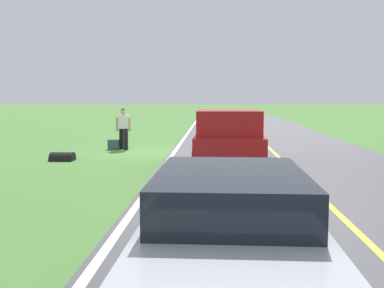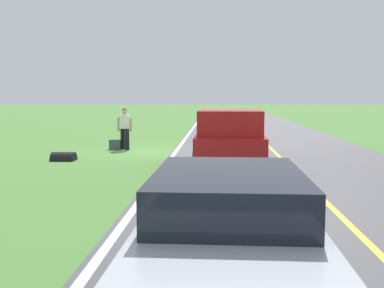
# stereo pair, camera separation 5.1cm
# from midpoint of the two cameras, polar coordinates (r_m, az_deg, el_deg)

# --- Properties ---
(ground_plane) EXTENTS (200.00, 200.00, 0.00)m
(ground_plane) POSITION_cam_midpoint_polar(r_m,az_deg,el_deg) (18.85, -5.86, -0.94)
(ground_plane) COLOR #4C7F38
(road_surface) EXTENTS (8.27, 120.00, 0.00)m
(road_surface) POSITION_cam_midpoint_polar(r_m,az_deg,el_deg) (18.78, 9.89, -1.01)
(road_surface) COLOR #47474C
(road_surface) RESTS_ON ground
(lane_edge_line) EXTENTS (0.16, 117.60, 0.00)m
(lane_edge_line) POSITION_cam_midpoint_polar(r_m,az_deg,el_deg) (18.71, -2.22, -0.95)
(lane_edge_line) COLOR silver
(lane_edge_line) RESTS_ON ground
(lane_centre_line) EXTENTS (0.14, 117.60, 0.00)m
(lane_centre_line) POSITION_cam_midpoint_polar(r_m,az_deg,el_deg) (18.78, 9.89, -1.00)
(lane_centre_line) COLOR gold
(lane_centre_line) RESTS_ON ground
(hitchhiker_walking) EXTENTS (0.62, 0.51, 1.75)m
(hitchhiker_walking) POSITION_cam_midpoint_polar(r_m,az_deg,el_deg) (19.61, -8.45, 2.17)
(hitchhiker_walking) COLOR black
(hitchhiker_walking) RESTS_ON ground
(suitcase_carried) EXTENTS (0.47, 0.22, 0.42)m
(suitcase_carried) POSITION_cam_midpoint_polar(r_m,az_deg,el_deg) (19.66, -9.66, -0.09)
(suitcase_carried) COLOR #384C56
(suitcase_carried) RESTS_ON ground
(pickup_truck_passing) EXTENTS (2.16, 5.43, 1.82)m
(pickup_truck_passing) POSITION_cam_midpoint_polar(r_m,az_deg,el_deg) (14.71, 4.38, 0.93)
(pickup_truck_passing) COLOR #B21919
(pickup_truck_passing) RESTS_ON ground
(sedan_ahead_same_lane) EXTENTS (1.99, 4.43, 1.41)m
(sedan_ahead_same_lane) POSITION_cam_midpoint_polar(r_m,az_deg,el_deg) (5.20, 4.44, -10.74)
(sedan_ahead_same_lane) COLOR #B2B7C1
(sedan_ahead_same_lane) RESTS_ON ground
(drainage_culvert) EXTENTS (0.80, 0.60, 0.60)m
(drainage_culvert) POSITION_cam_midpoint_polar(r_m,az_deg,el_deg) (16.77, -15.66, -1.98)
(drainage_culvert) COLOR black
(drainage_culvert) RESTS_ON ground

